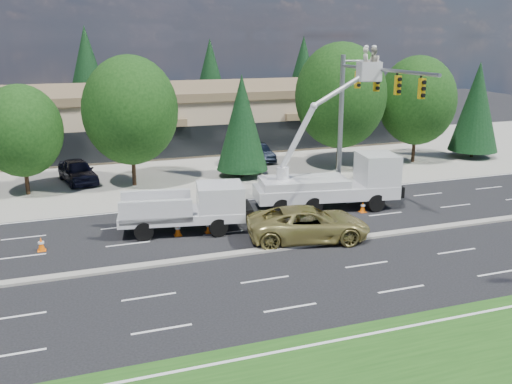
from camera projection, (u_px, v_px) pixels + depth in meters
name	position (u px, v px, depth m)	size (l,w,h in m)	color
ground	(242.00, 254.00, 27.49)	(140.00, 140.00, 0.00)	black
concrete_apron	(164.00, 167.00, 45.65)	(140.00, 22.00, 0.01)	gray
road_median	(242.00, 253.00, 27.47)	(120.00, 0.55, 0.12)	gray
strip_mall	(142.00, 116.00, 53.96)	(50.40, 15.40, 5.50)	tan
tree_front_c	(21.00, 131.00, 36.74)	(5.23, 5.23, 7.26)	#332114
tree_front_d	(130.00, 110.00, 38.74)	(6.49, 6.49, 9.00)	#332114
tree_front_e	(242.00, 123.00, 41.67)	(3.82, 3.82, 7.52)	#332114
tree_front_f	(341.00, 96.00, 43.81)	(7.05, 7.05, 9.78)	#332114
tree_front_g	(417.00, 101.00, 46.25)	(6.27, 6.27, 8.71)	#332114
tree_front_h	(476.00, 107.00, 48.39)	(4.12, 4.12, 8.13)	#332114
tree_back_b	(87.00, 74.00, 62.73)	(5.73, 5.73, 11.30)	#332114
tree_back_c	(210.00, 78.00, 67.47)	(5.04, 5.04, 9.93)	#332114
tree_back_d	(303.00, 75.00, 71.32)	(5.19, 5.19, 10.23)	#332114
signal_mast	(358.00, 104.00, 35.54)	(2.76, 10.16, 9.00)	gray
utility_pickup	(191.00, 213.00, 30.46)	(6.91, 3.55, 2.52)	silver
bucket_truck	(339.00, 175.00, 34.38)	(8.90, 4.00, 9.66)	silver
traffic_cone_a	(41.00, 244.00, 27.83)	(0.40, 0.40, 0.70)	#FF6408
traffic_cone_b	(178.00, 229.00, 29.94)	(0.40, 0.40, 0.70)	#FF6408
traffic_cone_c	(209.00, 227.00, 30.36)	(0.40, 0.40, 0.70)	#FF6408
traffic_cone_d	(363.00, 207.00, 33.94)	(0.40, 0.40, 0.70)	#FF6408
minivan	(308.00, 224.00, 29.17)	(2.90, 6.28, 1.75)	tan
parked_car_west	(78.00, 171.00, 40.72)	(1.97, 4.91, 1.67)	black
parked_car_east	(258.00, 153.00, 47.76)	(1.53, 4.39, 1.45)	black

